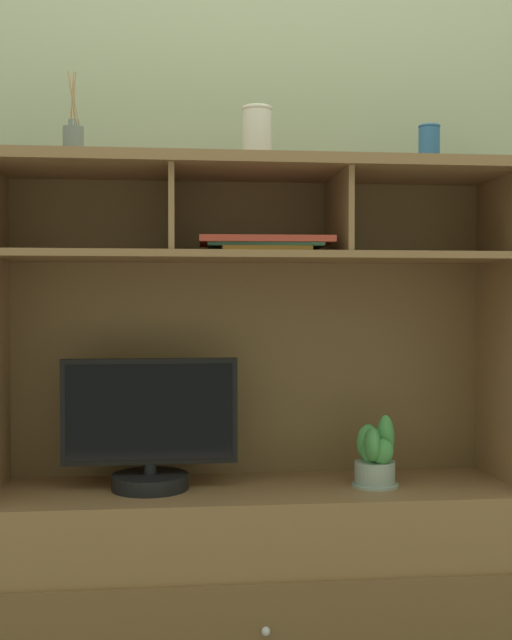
{
  "coord_description": "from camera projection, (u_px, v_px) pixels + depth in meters",
  "views": [
    {
      "loc": [
        -0.24,
        -2.28,
        1.0
      ],
      "look_at": [
        0.0,
        0.0,
        0.95
      ],
      "focal_mm": 44.84,
      "sensor_mm": 36.0,
      "label": 1
    }
  ],
  "objects": [
    {
      "name": "diffuser_bottle",
      "position": [
        73.0,
        140.0,
        2.2
      ],
      "size": [
        0.06,
        0.06,
        0.23
      ],
      "color": "slate",
      "rests_on": "media_console"
    },
    {
      "name": "magazine_stack_left",
      "position": [
        265.0,
        244.0,
        2.25
      ],
      "size": [
        0.38,
        0.27,
        0.04
      ],
      "color": "gold",
      "rests_on": "media_console"
    },
    {
      "name": "ceramic_vase",
      "position": [
        257.0,
        134.0,
        2.26
      ],
      "size": [
        0.09,
        0.09,
        0.15
      ],
      "color": "silver",
      "rests_on": "media_console"
    },
    {
      "name": "back_wall",
      "position": [
        248.0,
        176.0,
        2.54
      ],
      "size": [
        6.0,
        0.02,
        2.8
      ],
      "primitive_type": "cube",
      "color": "#A0AC88",
      "rests_on": "ground"
    },
    {
      "name": "accent_vase",
      "position": [
        429.0,
        145.0,
        2.33
      ],
      "size": [
        0.06,
        0.06,
        0.12
      ],
      "color": "#2E6195",
      "rests_on": "media_console"
    },
    {
      "name": "media_console",
      "position": [
        256.0,
        500.0,
        2.32
      ],
      "size": [
        1.57,
        0.48,
        1.4
      ],
      "color": "olive",
      "rests_on": "ground"
    },
    {
      "name": "tv_monitor",
      "position": [
        150.0,
        432.0,
        2.26
      ],
      "size": [
        0.5,
        0.22,
        0.37
      ],
      "color": "black",
      "rests_on": "media_console"
    },
    {
      "name": "potted_orchid",
      "position": [
        375.0,
        456.0,
        2.3
      ],
      "size": [
        0.13,
        0.14,
        0.2
      ],
      "color": "#91A099",
      "rests_on": "media_console"
    }
  ]
}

